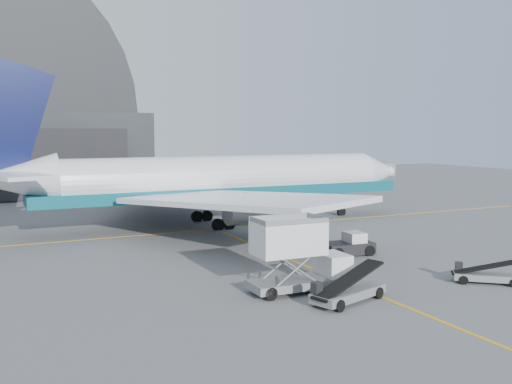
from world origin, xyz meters
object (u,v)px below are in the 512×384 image
pushback_tug (349,246)px  belt_loader_b (486,275)px  airliner (211,181)px  catering_truck (296,256)px  belt_loader_a (347,291)px

pushback_tug → belt_loader_b: pushback_tug is taller
pushback_tug → belt_loader_b: size_ratio=1.01×
airliner → catering_truck: (-4.34, -24.29, -2.37)m
pushback_tug → belt_loader_a: 12.36m
airliner → pushback_tug: (4.34, -17.26, -3.81)m
pushback_tug → belt_loader_a: bearing=-119.5°
catering_truck → belt_loader_b: 12.09m
airliner → pushback_tug: 18.20m
belt_loader_a → belt_loader_b: size_ratio=1.32×
airliner → belt_loader_b: size_ratio=11.64×
airliner → catering_truck: 24.79m
belt_loader_a → catering_truck: bearing=98.9°
belt_loader_a → airliner: bearing=66.7°
airliner → belt_loader_a: size_ratio=8.80×
belt_loader_b → belt_loader_a: bearing=-143.2°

